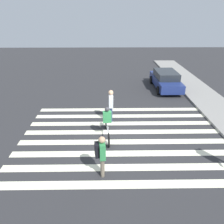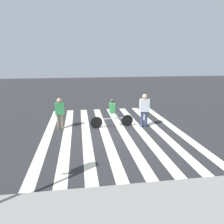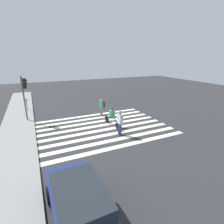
{
  "view_description": "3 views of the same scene",
  "coord_description": "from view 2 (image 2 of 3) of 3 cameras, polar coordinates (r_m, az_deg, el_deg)",
  "views": [
    {
      "loc": [
        9.38,
        -0.67,
        5.69
      ],
      "look_at": [
        -0.97,
        -0.51,
        0.92
      ],
      "focal_mm": 35.0,
      "sensor_mm": 36.0,
      "label": 1
    },
    {
      "loc": [
        1.71,
        10.58,
        3.81
      ],
      "look_at": [
        0.06,
        -0.22,
        1.01
      ],
      "focal_mm": 35.0,
      "sensor_mm": 36.0,
      "label": 2
    },
    {
      "loc": [
        -12.1,
        4.85,
        5.46
      ],
      "look_at": [
        -0.16,
        -0.7,
        1.26
      ],
      "focal_mm": 28.0,
      "sensor_mm": 36.0,
      "label": 3
    }
  ],
  "objects": [
    {
      "name": "ground_plane",
      "position": [
        11.37,
        0.45,
        -5.17
      ],
      "size": [
        60.0,
        60.0,
        0.0
      ],
      "primitive_type": "plane",
      "color": "#2D2D30"
    },
    {
      "name": "pedestrian_adult_blue_shirt",
      "position": [
        11.94,
        -13.48,
        0.29
      ],
      "size": [
        0.49,
        0.43,
        1.68
      ],
      "rotation": [
        0.0,
        0.0,
        0.15
      ],
      "color": "#6B6051",
      "rests_on": "ground_plane"
    },
    {
      "name": "cyclist_near_curb",
      "position": [
        11.85,
        0.03,
        -0.01
      ],
      "size": [
        2.39,
        0.42,
        1.6
      ],
      "rotation": [
        0.0,
        0.0,
        0.09
      ],
      "color": "black",
      "rests_on": "ground_plane"
    },
    {
      "name": "sidewalk_curb",
      "position": [
        5.97,
        10.97,
        -24.67
      ],
      "size": [
        36.0,
        2.5,
        0.14
      ],
      "color": "gray",
      "rests_on": "ground_plane"
    },
    {
      "name": "pedestrian_adult_yellow_jacket",
      "position": [
        12.0,
        8.44,
        0.89
      ],
      "size": [
        0.52,
        0.27,
        1.84
      ],
      "rotation": [
        0.0,
        0.0,
        0.03
      ],
      "color": "navy",
      "rests_on": "ground_plane"
    },
    {
      "name": "crosswalk_stripes",
      "position": [
        11.37,
        0.45,
        -5.16
      ],
      "size": [
        7.07,
        10.0,
        0.01
      ],
      "color": "#F2EDCC",
      "rests_on": "ground_plane"
    }
  ]
}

